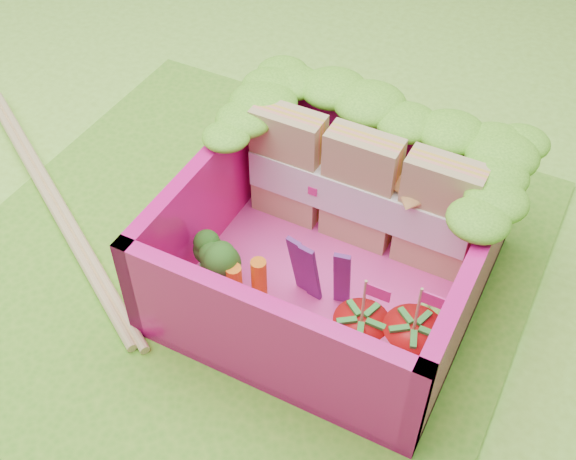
{
  "coord_description": "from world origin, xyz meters",
  "views": [
    {
      "loc": [
        1.26,
        -1.94,
        2.6
      ],
      "look_at": [
        0.22,
        0.07,
        0.28
      ],
      "focal_mm": 45.0,
      "sensor_mm": 36.0,
      "label": 1
    }
  ],
  "objects_px": {
    "sandwich_stack": "(361,190)",
    "chopsticks": "(54,200)",
    "strawberry_left": "(360,336)",
    "strawberry_right": "(410,345)",
    "broccoli": "(212,258)",
    "bento_box": "(332,242)"
  },
  "relations": [
    {
      "from": "bento_box",
      "to": "sandwich_stack",
      "type": "relative_size",
      "value": 1.21
    },
    {
      "from": "bento_box",
      "to": "strawberry_right",
      "type": "bearing_deg",
      "value": -30.59
    },
    {
      "from": "strawberry_left",
      "to": "strawberry_right",
      "type": "bearing_deg",
      "value": 13.05
    },
    {
      "from": "sandwich_stack",
      "to": "broccoli",
      "type": "distance_m",
      "value": 0.74
    },
    {
      "from": "strawberry_left",
      "to": "chopsticks",
      "type": "distance_m",
      "value": 1.79
    },
    {
      "from": "sandwich_stack",
      "to": "broccoli",
      "type": "height_order",
      "value": "sandwich_stack"
    },
    {
      "from": "bento_box",
      "to": "strawberry_left",
      "type": "xyz_separation_m",
      "value": [
        0.29,
        -0.33,
        -0.1
      ]
    },
    {
      "from": "bento_box",
      "to": "strawberry_left",
      "type": "relative_size",
      "value": 2.77
    },
    {
      "from": "bento_box",
      "to": "chopsticks",
      "type": "xyz_separation_m",
      "value": [
        -1.49,
        -0.17,
        -0.25
      ]
    },
    {
      "from": "broccoli",
      "to": "strawberry_right",
      "type": "distance_m",
      "value": 0.93
    },
    {
      "from": "sandwich_stack",
      "to": "broccoli",
      "type": "xyz_separation_m",
      "value": [
        -0.45,
        -0.58,
        -0.12
      ]
    },
    {
      "from": "bento_box",
      "to": "sandwich_stack",
      "type": "distance_m",
      "value": 0.31
    },
    {
      "from": "bento_box",
      "to": "broccoli",
      "type": "distance_m",
      "value": 0.53
    },
    {
      "from": "strawberry_left",
      "to": "sandwich_stack",
      "type": "bearing_deg",
      "value": 113.84
    },
    {
      "from": "strawberry_right",
      "to": "chopsticks",
      "type": "relative_size",
      "value": 0.25
    },
    {
      "from": "bento_box",
      "to": "broccoli",
      "type": "xyz_separation_m",
      "value": [
        -0.44,
        -0.28,
        -0.05
      ]
    },
    {
      "from": "strawberry_left",
      "to": "strawberry_right",
      "type": "distance_m",
      "value": 0.21
    },
    {
      "from": "strawberry_left",
      "to": "strawberry_right",
      "type": "relative_size",
      "value": 0.97
    },
    {
      "from": "bento_box",
      "to": "sandwich_stack",
      "type": "height_order",
      "value": "sandwich_stack"
    },
    {
      "from": "strawberry_left",
      "to": "strawberry_right",
      "type": "height_order",
      "value": "strawberry_right"
    },
    {
      "from": "sandwich_stack",
      "to": "chopsticks",
      "type": "xyz_separation_m",
      "value": [
        -1.5,
        -0.47,
        -0.32
      ]
    },
    {
      "from": "bento_box",
      "to": "strawberry_left",
      "type": "distance_m",
      "value": 0.45
    }
  ]
}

